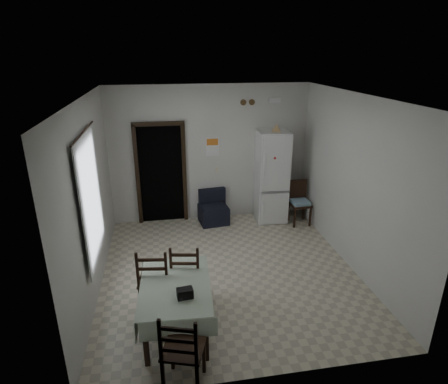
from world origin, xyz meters
TOP-DOWN VIEW (x-y plane):
  - ground at (0.00, 0.00)m, footprint 4.50×4.50m
  - ceiling at (0.00, 0.00)m, footprint 4.20×4.50m
  - wall_back at (0.00, 2.25)m, footprint 4.20×0.02m
  - wall_front at (0.00, -2.25)m, footprint 4.20×0.02m
  - wall_left at (-2.10, 0.00)m, footprint 0.02×4.50m
  - wall_right at (2.10, 0.00)m, footprint 0.02×4.50m
  - doorway at (-1.05, 2.45)m, footprint 1.06×0.52m
  - window_recess at (-2.15, -0.20)m, footprint 0.10×1.20m
  - curtain at (-2.04, -0.20)m, footprint 0.02×1.45m
  - curtain_rod at (-2.03, -0.20)m, footprint 0.02×1.60m
  - calendar at (0.05, 2.24)m, footprint 0.28×0.02m
  - calendar_image at (0.05, 2.23)m, footprint 0.24×0.01m
  - light_switch at (0.15, 2.24)m, footprint 0.08×0.02m
  - vent_left at (0.70, 2.23)m, footprint 0.12×0.03m
  - vent_right at (0.88, 2.23)m, footprint 0.12×0.03m
  - emergency_light at (1.35, 2.21)m, footprint 0.25×0.07m
  - fridge at (1.28, 1.93)m, footprint 0.67×0.67m
  - tan_cone at (1.32, 1.87)m, footprint 0.22×0.22m
  - navy_seat at (0.02, 1.93)m, footprint 0.65×0.64m
  - corner_chair at (1.83, 1.58)m, footprint 0.42×0.42m
  - dining_table at (-0.95, -1.28)m, footprint 0.97×1.40m
  - black_bag at (-0.84, -1.57)m, footprint 0.21×0.14m
  - dining_chair_far_left at (-1.21, -0.81)m, footprint 0.50×0.50m
  - dining_chair_far_right at (-0.76, -0.72)m, footprint 0.50×0.50m
  - dining_chair_near_head at (-0.91, -2.18)m, footprint 0.55×0.55m

SIDE VIEW (x-z plane):
  - ground at x=0.00m, z-range 0.00..0.00m
  - dining_table at x=-0.95m, z-range 0.00..0.70m
  - navy_seat at x=0.02m, z-range 0.00..0.71m
  - corner_chair at x=1.83m, z-range 0.00..0.94m
  - dining_chair_far_right at x=-0.76m, z-range 0.00..1.01m
  - dining_chair_near_head at x=-0.91m, z-range 0.00..1.02m
  - dining_chair_far_left at x=-1.21m, z-range 0.00..1.04m
  - black_bag at x=-0.84m, z-range 0.70..0.83m
  - fridge at x=1.28m, z-range 0.00..1.97m
  - doorway at x=-1.05m, z-range -0.05..2.17m
  - light_switch at x=0.15m, z-range 1.04..1.16m
  - wall_back at x=0.00m, z-range 0.00..2.90m
  - wall_front at x=0.00m, z-range 0.00..2.90m
  - wall_left at x=-2.10m, z-range 0.00..2.90m
  - wall_right at x=2.10m, z-range 0.00..2.90m
  - window_recess at x=-2.15m, z-range 0.75..2.35m
  - curtain at x=-2.04m, z-range 0.62..2.48m
  - calendar at x=0.05m, z-range 1.42..1.82m
  - calendar_image at x=0.05m, z-range 1.65..1.79m
  - tan_cone at x=1.32m, z-range 1.97..2.13m
  - curtain_rod at x=-2.03m, z-range 2.49..2.51m
  - vent_left at x=0.70m, z-range 2.46..2.58m
  - vent_right at x=0.88m, z-range 2.46..2.58m
  - emergency_light at x=1.35m, z-range 2.50..2.59m
  - ceiling at x=0.00m, z-range 2.89..2.91m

